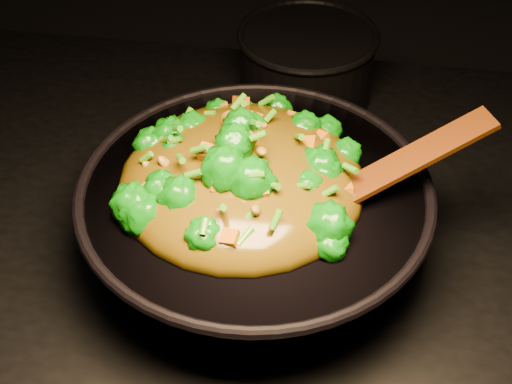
# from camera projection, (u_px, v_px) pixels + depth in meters

# --- Properties ---
(stovetop) EXTENTS (1.20, 0.90, 0.90)m
(stovetop) POSITION_uv_depth(u_px,v_px,m) (225.00, 368.00, 1.41)
(stovetop) COLOR black
(stovetop) RESTS_ON ground
(wok) EXTENTS (0.57, 0.57, 0.13)m
(wok) POSITION_uv_depth(u_px,v_px,m) (255.00, 223.00, 0.98)
(wok) COLOR black
(wok) RESTS_ON stovetop
(stir_fry) EXTENTS (0.39, 0.39, 0.11)m
(stir_fry) POSITION_uv_depth(u_px,v_px,m) (241.00, 153.00, 0.91)
(stir_fry) COLOR #0C6C07
(stir_fry) RESTS_ON wok
(spatula) EXTENTS (0.25, 0.15, 0.11)m
(spatula) POSITION_uv_depth(u_px,v_px,m) (394.00, 168.00, 0.90)
(spatula) COLOR #3C1308
(spatula) RESTS_ON wok
(back_pot) EXTENTS (0.24, 0.24, 0.13)m
(back_pot) POSITION_uv_depth(u_px,v_px,m) (306.00, 65.00, 1.27)
(back_pot) COLOR black
(back_pot) RESTS_ON stovetop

